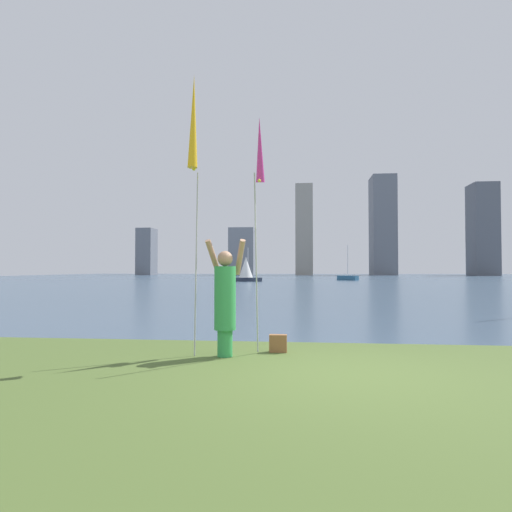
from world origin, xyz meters
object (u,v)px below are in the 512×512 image
Objects in this scene: person at (225,298)px; bag at (278,343)px; kite_flag_right at (260,156)px; sailboat_1 at (348,278)px; kite_flag_left at (193,127)px; sailboat_3 at (246,269)px.

bag is at bearing 40.09° from person.
kite_flag_right is 13.79× the size of bag.
sailboat_1 reaches higher than person.
sailboat_3 is (-4.68, 43.54, -2.39)m from kite_flag_left.
person is 0.47× the size of kite_flag_right.
bag is (0.84, 0.47, -0.79)m from person.
kite_flag_right reaches higher than bag.
sailboat_1 is (5.85, 49.59, 0.17)m from bag.
kite_flag_left reaches higher than sailboat_3.
bag is 43.36m from sailboat_3.
kite_flag_right is 1.08× the size of sailboat_3.
kite_flag_left reaches higher than person.
sailboat_3 reaches higher than person.
person is 0.44× the size of sailboat_1.
kite_flag_left is 1.07× the size of sailboat_1.
sailboat_3 is at bearing 107.82° from person.
person is 2.63m from kite_flag_right.
bag is (1.34, 0.62, -3.60)m from kite_flag_left.
sailboat_3 is (-11.87, -6.67, 1.03)m from sailboat_1.
sailboat_1 reaches higher than kite_flag_right.
kite_flag_left is (-0.50, -0.15, 2.80)m from person.
sailboat_3 reaches higher than bag.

